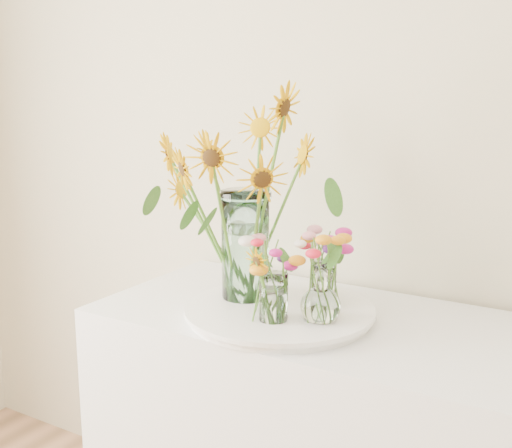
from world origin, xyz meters
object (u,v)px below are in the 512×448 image
(tray, at_px, (279,314))
(small_vase_c, at_px, (323,284))
(small_vase_b, at_px, (321,294))
(small_vase_a, at_px, (273,298))
(mason_jar, at_px, (245,245))

(tray, distance_m, small_vase_c, 0.14)
(tray, height_order, small_vase_b, small_vase_b)
(tray, height_order, small_vase_a, small_vase_a)
(tray, bearing_deg, small_vase_c, 44.72)
(small_vase_a, bearing_deg, small_vase_b, 29.92)
(small_vase_b, distance_m, small_vase_c, 0.13)
(tray, relative_size, small_vase_a, 3.85)
(tray, distance_m, mason_jar, 0.21)
(small_vase_a, height_order, small_vase_b, small_vase_b)
(mason_jar, relative_size, small_vase_b, 2.08)
(mason_jar, relative_size, small_vase_c, 2.51)
(small_vase_a, relative_size, small_vase_c, 1.03)
(mason_jar, height_order, small_vase_a, mason_jar)
(tray, distance_m, small_vase_b, 0.16)
(small_vase_b, relative_size, small_vase_c, 1.20)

